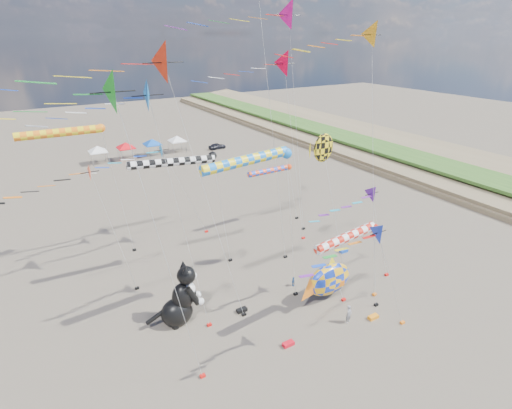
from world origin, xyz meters
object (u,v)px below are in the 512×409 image
object	(u,v)px
child_green	(323,279)
child_blue	(293,281)
parked_car	(217,146)
fish_inflatable	(329,279)
cat_inflatable	(179,294)
person_adult	(349,314)

from	to	relation	value
child_green	child_blue	size ratio (longest dim) A/B	1.27
child_blue	parked_car	world-z (taller)	parked_car
fish_inflatable	child_blue	size ratio (longest dim) A/B	6.33
child_blue	child_green	bearing A→B (deg)	-70.68
cat_inflatable	fish_inflatable	xyz separation A→B (m)	(12.28, -3.87, -0.68)
person_adult	child_green	size ratio (longest dim) A/B	1.37
fish_inflatable	person_adult	distance (m)	3.62
fish_inflatable	parked_car	bearing A→B (deg)	74.82
cat_inflatable	child_blue	xyz separation A→B (m)	(10.83, -0.72, -2.22)
person_adult	parked_car	size ratio (longest dim) A/B	0.45
person_adult	child_blue	size ratio (longest dim) A/B	1.74
fish_inflatable	parked_car	size ratio (longest dim) A/B	1.66
fish_inflatable	child_green	xyz separation A→B (m)	(1.09, 1.95, -1.41)
person_adult	cat_inflatable	bearing A→B (deg)	125.98
child_blue	fish_inflatable	bearing A→B (deg)	-110.51
cat_inflatable	fish_inflatable	distance (m)	12.89
person_adult	child_blue	world-z (taller)	person_adult
person_adult	parked_car	distance (m)	55.53
person_adult	child_green	xyz separation A→B (m)	(1.71, 5.31, -0.22)
parked_car	child_blue	bearing A→B (deg)	159.01
cat_inflatable	person_adult	size ratio (longest dim) A/B	3.29
child_green	parked_car	bearing A→B (deg)	71.58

